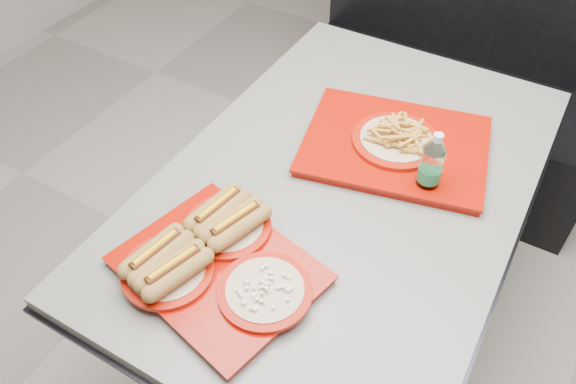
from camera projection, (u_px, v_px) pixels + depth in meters
The scene contains 6 objects.
ground at pixel (331, 326), 2.04m from camera, with size 6.00×6.00×0.00m, color gray.
diner_table at pixel (342, 219), 1.62m from camera, with size 0.92×1.42×0.75m.
booth_bench at pixel (451, 82), 2.41m from camera, with size 1.30×0.57×1.35m.
tray_near at pixel (214, 258), 1.27m from camera, with size 0.50×0.43×0.09m.
tray_far at pixel (396, 142), 1.56m from camera, with size 0.58×0.49×0.10m.
water_bottle at pixel (431, 168), 1.41m from camera, with size 0.06×0.06×0.19m.
Camera 1 is at (0.40, -1.01, 1.80)m, focal length 35.00 mm.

